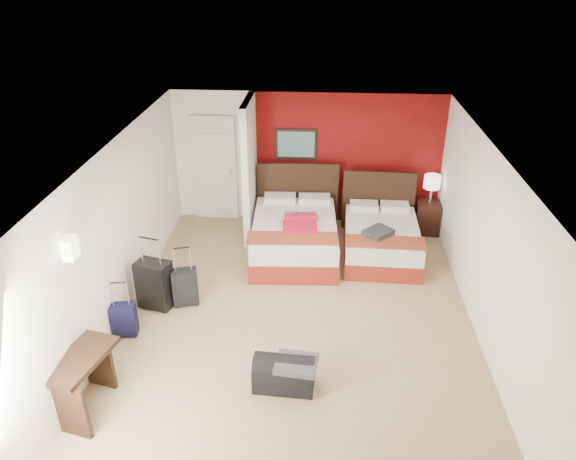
# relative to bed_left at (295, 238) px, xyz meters

# --- Properties ---
(ground) EXTENTS (6.50, 6.50, 0.00)m
(ground) POSITION_rel_bed_left_xyz_m (0.15, -1.85, -0.31)
(ground) COLOR tan
(ground) RESTS_ON ground
(room_walls) EXTENTS (5.02, 6.52, 2.50)m
(room_walls) POSITION_rel_bed_left_xyz_m (-1.26, -0.43, 0.95)
(room_walls) COLOR white
(room_walls) RESTS_ON ground
(red_accent_panel) EXTENTS (3.50, 0.04, 2.50)m
(red_accent_panel) POSITION_rel_bed_left_xyz_m (0.90, 1.38, 0.94)
(red_accent_panel) COLOR maroon
(red_accent_panel) RESTS_ON ground
(partition_wall) EXTENTS (0.12, 1.20, 2.50)m
(partition_wall) POSITION_rel_bed_left_xyz_m (-0.85, 0.76, 0.94)
(partition_wall) COLOR silver
(partition_wall) RESTS_ON ground
(entry_door) EXTENTS (0.82, 0.06, 2.05)m
(entry_door) POSITION_rel_bed_left_xyz_m (-1.60, 1.35, 0.72)
(entry_door) COLOR silver
(entry_door) RESTS_ON ground
(bed_left) EXTENTS (1.53, 2.12, 0.62)m
(bed_left) POSITION_rel_bed_left_xyz_m (0.00, 0.00, 0.00)
(bed_left) COLOR white
(bed_left) RESTS_ON ground
(bed_right) EXTENTS (1.31, 1.84, 0.54)m
(bed_right) POSITION_rel_bed_left_xyz_m (1.50, 0.03, -0.04)
(bed_right) COLOR silver
(bed_right) RESTS_ON ground
(red_suitcase_open) EXTENTS (0.63, 0.82, 0.10)m
(red_suitcase_open) POSITION_rel_bed_left_xyz_m (0.10, -0.10, 0.36)
(red_suitcase_open) COLOR red
(red_suitcase_open) RESTS_ON bed_left
(jacket_bundle) EXTENTS (0.56, 0.56, 0.11)m
(jacket_bundle) POSITION_rel_bed_left_xyz_m (1.40, -0.27, 0.28)
(jacket_bundle) COLOR #35353A
(jacket_bundle) RESTS_ON bed_right
(nightstand) EXTENTS (0.47, 0.47, 0.60)m
(nightstand) POSITION_rel_bed_left_xyz_m (2.43, 0.98, -0.01)
(nightstand) COLOR black
(nightstand) RESTS_ON ground
(table_lamp) EXTENTS (0.36, 0.36, 0.53)m
(table_lamp) POSITION_rel_bed_left_xyz_m (2.43, 0.98, 0.56)
(table_lamp) COLOR beige
(table_lamp) RESTS_ON nightstand
(suitcase_black) EXTENTS (0.55, 0.42, 0.73)m
(suitcase_black) POSITION_rel_bed_left_xyz_m (-1.95, -1.74, 0.06)
(suitcase_black) COLOR black
(suitcase_black) RESTS_ON ground
(suitcase_charcoal) EXTENTS (0.42, 0.32, 0.55)m
(suitcase_charcoal) POSITION_rel_bed_left_xyz_m (-1.53, -1.64, -0.03)
(suitcase_charcoal) COLOR black
(suitcase_charcoal) RESTS_ON ground
(suitcase_navy) EXTENTS (0.36, 0.25, 0.47)m
(suitcase_navy) POSITION_rel_bed_left_xyz_m (-2.19, -2.42, -0.08)
(suitcase_navy) COLOR black
(suitcase_navy) RESTS_ON ground
(duffel_bag) EXTENTS (0.75, 0.43, 0.37)m
(duffel_bag) POSITION_rel_bed_left_xyz_m (0.06, -3.26, -0.12)
(duffel_bag) COLOR black
(duffel_bag) RESTS_ON ground
(jacket_draped) EXTENTS (0.53, 0.47, 0.07)m
(jacket_draped) POSITION_rel_bed_left_xyz_m (0.21, -3.31, 0.09)
(jacket_draped) COLOR #3E3D43
(jacket_draped) RESTS_ON duffel_bag
(desk) EXTENTS (0.65, 0.98, 0.75)m
(desk) POSITION_rel_bed_left_xyz_m (-2.17, -3.77, 0.07)
(desk) COLOR black
(desk) RESTS_ON ground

